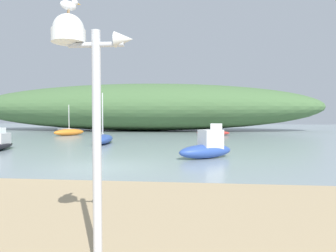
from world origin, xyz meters
TOP-DOWN VIEW (x-y plane):
  - ground_plane at (0.00, 0.00)m, footprint 120.00×120.00m
  - distant_hill at (-4.22, 30.02)m, footprint 51.03×12.97m
  - mast_structure at (2.62, -8.66)m, footprint 1.10×0.45m
  - seagull_on_radar at (2.47, -8.65)m, footprint 0.24×0.26m
  - motorboat_by_sandbar at (5.88, 20.57)m, footprint 3.69×1.58m
  - sailboat_centre_water at (-3.26, 10.05)m, footprint 1.80×4.32m
  - motorboat_mid_channel at (4.63, 3.08)m, footprint 3.21×2.64m
  - sailboat_near_shore at (-9.88, 18.65)m, footprint 2.98×3.37m

SIDE VIEW (x-z plane):
  - ground_plane at x=0.00m, z-range 0.00..0.00m
  - sailboat_centre_water at x=-3.26m, z-range -1.62..2.35m
  - sailboat_near_shore at x=-9.88m, z-range -1.31..2.04m
  - motorboat_by_sandbar at x=5.88m, z-range -0.20..1.10m
  - motorboat_mid_channel at x=4.63m, z-range -0.21..1.28m
  - mast_structure at x=2.62m, z-range 1.22..4.63m
  - distant_hill at x=-4.22m, z-range 0.00..6.69m
  - seagull_on_radar at x=2.47m, z-range 3.63..3.84m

